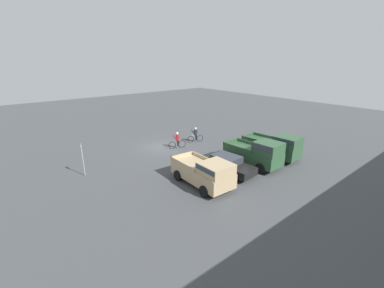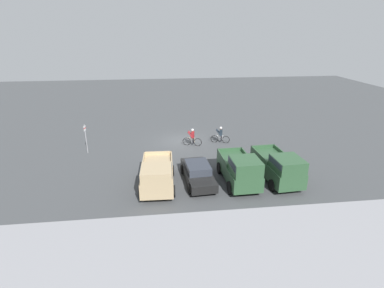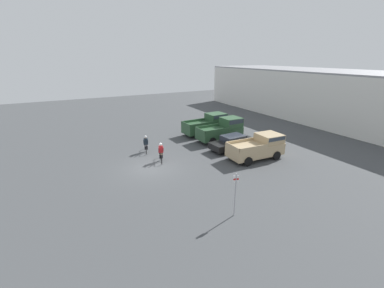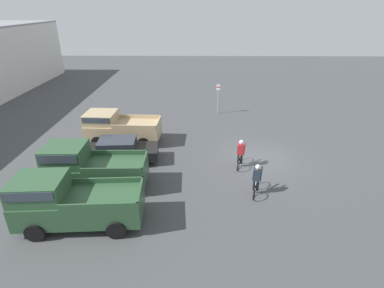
{
  "view_description": "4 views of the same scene",
  "coord_description": "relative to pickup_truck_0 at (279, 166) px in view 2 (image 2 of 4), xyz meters",
  "views": [
    {
      "loc": [
        13.38,
        21.01,
        8.51
      ],
      "look_at": [
        -0.55,
        4.02,
        1.2
      ],
      "focal_mm": 24.0,
      "sensor_mm": 36.0,
      "label": 1
    },
    {
      "loc": [
        2.2,
        27.02,
        10.03
      ],
      "look_at": [
        -0.55,
        4.02,
        1.2
      ],
      "focal_mm": 28.0,
      "sensor_mm": 36.0,
      "label": 2
    },
    {
      "loc": [
        18.16,
        -5.86,
        8.48
      ],
      "look_at": [
        -0.55,
        4.02,
        1.2
      ],
      "focal_mm": 24.0,
      "sensor_mm": 36.0,
      "label": 3
    },
    {
      "loc": [
        -16.14,
        3.79,
        8.48
      ],
      "look_at": [
        -0.55,
        4.02,
        1.2
      ],
      "focal_mm": 28.0,
      "sensor_mm": 36.0,
      "label": 4
    }
  ],
  "objects": [
    {
      "name": "cyclist_1",
      "position": [
        2.42,
        -8.15,
        -0.36
      ],
      "size": [
        1.74,
        0.64,
        1.61
      ],
      "color": "black",
      "rests_on": "ground_plane"
    },
    {
      "name": "pickup_truck_1",
      "position": [
        2.82,
        0.17,
        0.04
      ],
      "size": [
        2.27,
        4.89,
        2.34
      ],
      "color": "#2D5133",
      "rests_on": "ground_plane"
    },
    {
      "name": "sedan_0",
      "position": [
        5.63,
        -0.6,
        -0.44
      ],
      "size": [
        2.15,
        4.78,
        1.39
      ],
      "color": "black",
      "rests_on": "ground_plane"
    },
    {
      "name": "fire_lane_sign",
      "position": [
        14.44,
        -7.01,
        0.4
      ],
      "size": [
        0.11,
        0.29,
        2.58
      ],
      "color": "#9E9EA3",
      "rests_on": "ground_plane"
    },
    {
      "name": "pickup_truck_0",
      "position": [
        0.0,
        0.0,
        0.0
      ],
      "size": [
        2.41,
        5.19,
        2.25
      ],
      "color": "#2D5133",
      "rests_on": "ground_plane"
    },
    {
      "name": "cyclist_0",
      "position": [
        5.14,
        -7.72,
        -0.34
      ],
      "size": [
        1.72,
        0.63,
        1.65
      ],
      "color": "black",
      "rests_on": "ground_plane"
    },
    {
      "name": "ground_plane",
      "position": [
        6.06,
        -8.98,
        -1.15
      ],
      "size": [
        80.0,
        80.0,
        0.0
      ],
      "primitive_type": "plane",
      "color": "#424447"
    },
    {
      "name": "pickup_truck_2",
      "position": [
        8.44,
        0.04,
        -0.08
      ],
      "size": [
        2.43,
        4.92,
        2.05
      ],
      "color": "tan",
      "rests_on": "ground_plane"
    }
  ]
}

